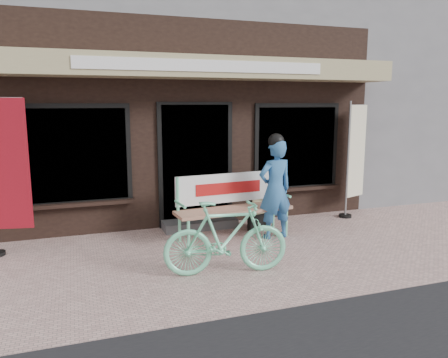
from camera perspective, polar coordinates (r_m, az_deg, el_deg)
name	(u,v)px	position (r m, az deg, el deg)	size (l,w,h in m)	color
ground	(234,262)	(6.19, 1.36, -10.74)	(70.00, 70.00, 0.00)	#C69F97
storefront	(161,68)	(10.61, -8.24, 14.20)	(7.00, 6.77, 6.00)	black
neighbor_right_near	(431,82)	(15.18, 25.40, 11.33)	(10.00, 7.00, 5.60)	slate
bench	(232,201)	(7.11, 0.99, -2.85)	(1.96, 0.65, 1.04)	#74E4B0
person	(275,187)	(7.08, 6.70, -1.07)	(0.63, 0.45, 1.71)	#2F66A2
bicycle	(226,238)	(5.63, 0.27, -7.67)	(0.45, 1.61, 0.97)	#74E4B0
nobori_red	(6,173)	(6.88, -26.56, 0.68)	(0.69, 0.30, 2.33)	gray
nobori_cream	(355,157)	(8.77, 16.72, 2.71)	(0.65, 0.35, 2.22)	gray
menu_stand	(259,202)	(7.61, 4.63, -3.08)	(0.46, 0.24, 0.93)	black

